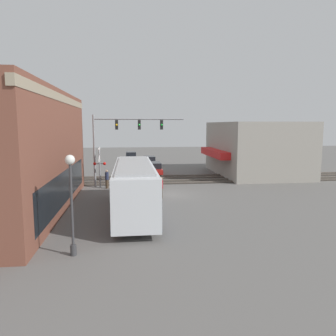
{
  "coord_description": "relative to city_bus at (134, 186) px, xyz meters",
  "views": [
    {
      "loc": [
        -27.18,
        3.12,
        5.89
      ],
      "look_at": [
        2.8,
        -0.47,
        1.91
      ],
      "focal_mm": 35.0,
      "sensor_mm": 36.0,
      "label": 1
    }
  ],
  "objects": [
    {
      "name": "streetlamp",
      "position": [
        -7.04,
        2.89,
        0.9
      ],
      "size": [
        0.44,
        0.44,
        4.6
      ],
      "color": "#38383A",
      "rests_on": "ground"
    },
    {
      "name": "rail_track_near",
      "position": [
        11.5,
        -2.8,
        -1.82
      ],
      "size": [
        2.6,
        60.0,
        0.15
      ],
      "color": "#332D28",
      "rests_on": "ground"
    },
    {
      "name": "pedestrian_near_bus",
      "position": [
        4.16,
        -2.21,
        -0.98
      ],
      "size": [
        0.34,
        0.34,
        1.7
      ],
      "color": "#473828",
      "rests_on": "ground"
    },
    {
      "name": "city_bus",
      "position": [
        0.0,
        0.0,
        0.0
      ],
      "size": [
        11.91,
        2.59,
        3.35
      ],
      "color": "silver",
      "rests_on": "ground"
    },
    {
      "name": "parked_car_red",
      "position": [
        17.18,
        -2.6,
        -1.17
      ],
      "size": [
        4.83,
        1.82,
        1.46
      ],
      "color": "#B21E19",
      "rests_on": "ground"
    },
    {
      "name": "crossing_signal",
      "position": [
        9.18,
        3.06,
        0.45
      ],
      "size": [
        1.41,
        1.18,
        3.81
      ],
      "color": "gray",
      "rests_on": "ground"
    },
    {
      "name": "parked_car_grey",
      "position": [
        33.27,
        -0.0,
        -1.18
      ],
      "size": [
        4.63,
        1.82,
        1.44
      ],
      "color": "slate",
      "rests_on": "ground"
    },
    {
      "name": "shop_building",
      "position": [
        16.03,
        -14.7,
        1.25
      ],
      "size": [
        13.23,
        10.07,
        6.22
      ],
      "color": "gray",
      "rests_on": "ground"
    },
    {
      "name": "ground_plane",
      "position": [
        5.5,
        -2.8,
        -1.85
      ],
      "size": [
        120.0,
        120.0,
        0.0
      ],
      "primitive_type": "plane",
      "color": "#605E5B"
    },
    {
      "name": "parked_car_white",
      "position": [
        25.88,
        -2.6,
        -1.21
      ],
      "size": [
        4.42,
        1.82,
        1.37
      ],
      "color": "silver",
      "rests_on": "ground"
    },
    {
      "name": "traffic_signal_gantry",
      "position": [
        9.72,
        0.9,
        3.29
      ],
      "size": [
        0.42,
        8.61,
        6.85
      ],
      "color": "gray",
      "rests_on": "ground"
    },
    {
      "name": "pedestrian_at_crossing",
      "position": [
        8.86,
        2.41,
        -0.95
      ],
      "size": [
        0.34,
        0.34,
        1.76
      ],
      "color": "#473828",
      "rests_on": "ground"
    },
    {
      "name": "rail_track_far",
      "position": [
        14.7,
        -2.8,
        -1.82
      ],
      "size": [
        2.6,
        60.0,
        0.15
      ],
      "color": "#332D28",
      "rests_on": "ground"
    }
  ]
}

